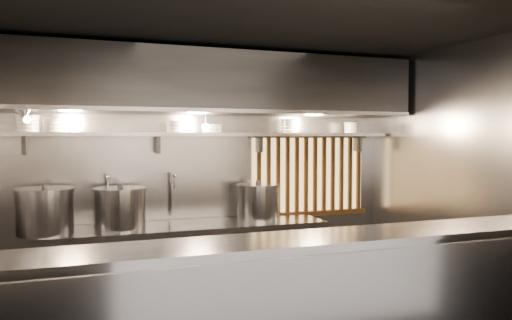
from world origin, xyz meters
TOP-DOWN VIEW (x-y plane):
  - ceiling at (0.00, 0.00)m, footprint 4.50×4.50m
  - wall_back at (0.00, 1.50)m, footprint 4.50×0.00m
  - wall_right at (2.25, 0.00)m, footprint 0.00×3.00m
  - serving_counter at (0.00, -0.96)m, footprint 4.50×0.56m
  - cooking_bench at (-0.30, 1.13)m, footprint 3.00×0.70m
  - bowl_shelf at (0.00, 1.32)m, footprint 4.40×0.34m
  - exhaust_hood at (0.00, 1.10)m, footprint 4.40×0.81m
  - wood_screen at (1.30, 1.45)m, footprint 1.56×0.09m
  - faucet_left at (-1.15, 1.37)m, footprint 0.04×0.30m
  - faucet_right at (-0.45, 1.37)m, footprint 0.04×0.30m
  - heat_lamp at (-1.90, 0.85)m, footprint 0.25×0.35m
  - pendant_bulb at (-0.10, 1.20)m, footprint 0.09×0.09m
  - stock_pot_left at (-1.75, 1.09)m, footprint 0.58×0.58m
  - stock_pot_mid at (-1.03, 1.10)m, footprint 0.67×0.67m
  - stock_pot_right at (0.51, 1.17)m, footprint 0.68×0.68m
  - bowl_stack_0 at (-1.91, 1.32)m, footprint 0.24×0.24m
  - bowl_stack_1 at (-1.61, 1.32)m, footprint 0.22×0.22m
  - bowl_stack_2 at (-0.41, 1.32)m, footprint 0.22×0.22m
  - bowl_stack_3 at (0.00, 1.32)m, footprint 0.24×0.24m
  - bowl_stack_4 at (0.95, 1.32)m, footprint 0.20×0.20m
  - bowl_stack_5 at (1.83, 1.32)m, footprint 0.22×0.22m

SIDE VIEW (x-z plane):
  - cooking_bench at x=-0.30m, z-range 0.00..0.90m
  - serving_counter at x=0.00m, z-range 0.00..1.13m
  - stock_pot_right at x=0.51m, z-range 0.88..1.33m
  - stock_pot_mid at x=-1.03m, z-range 0.88..1.35m
  - stock_pot_left at x=-1.75m, z-range 0.88..1.37m
  - faucet_left at x=-1.15m, z-range 1.06..1.56m
  - faucet_right at x=-0.45m, z-range 1.06..1.56m
  - wood_screen at x=1.30m, z-range 0.86..1.90m
  - wall_back at x=0.00m, z-range -0.85..3.65m
  - wall_right at x=2.25m, z-range -0.10..2.90m
  - bowl_shelf at x=0.00m, z-range 1.86..1.90m
  - bowl_stack_3 at x=0.00m, z-range 1.90..1.99m
  - pendant_bulb at x=-0.10m, z-range 1.87..2.05m
  - bowl_stack_2 at x=-0.41m, z-range 1.90..2.03m
  - bowl_stack_1 at x=-1.61m, z-range 1.90..2.03m
  - bowl_stack_5 at x=1.83m, z-range 1.90..2.03m
  - bowl_stack_0 at x=-1.91m, z-range 1.90..2.07m
  - bowl_stack_4 at x=0.95m, z-range 1.90..2.07m
  - heat_lamp at x=-1.90m, z-range 1.97..2.17m
  - exhaust_hood at x=0.00m, z-range 2.10..2.75m
  - ceiling at x=0.00m, z-range 2.80..2.80m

